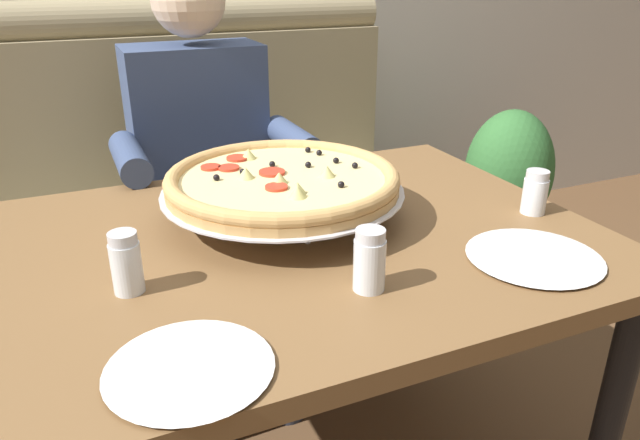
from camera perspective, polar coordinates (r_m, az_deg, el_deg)
booth_bench at (r=2.16m, az=-10.63°, el=0.23°), size 1.52×0.78×1.13m
dining_table at (r=1.26m, az=-1.25°, el=-4.98°), size 1.18×0.91×0.73m
diner_main at (r=1.80m, az=-10.82°, el=6.03°), size 0.54×0.64×1.27m
pizza at (r=1.26m, az=-3.63°, el=3.74°), size 0.52×0.52×0.12m
shaker_oregano at (r=1.00m, az=4.78°, el=-4.27°), size 0.05×0.05×0.11m
shaker_pepper_flakes at (r=1.39m, az=19.99°, el=2.26°), size 0.05×0.05×0.10m
shaker_parmesan at (r=1.04m, az=-18.14°, el=-4.33°), size 0.05×0.05×0.11m
plate_near_left at (r=0.85m, az=-12.48°, el=-13.46°), size 0.23×0.23×0.02m
plate_near_right at (r=1.18m, az=19.97°, el=-3.11°), size 0.25×0.25×0.02m
potted_plant at (r=2.61m, az=17.58°, el=3.38°), size 0.36×0.36×0.70m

